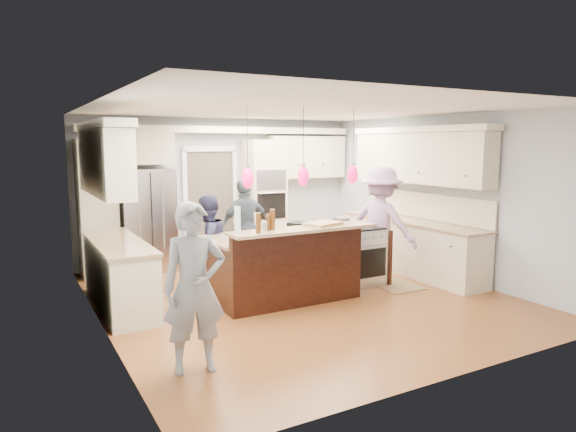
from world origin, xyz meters
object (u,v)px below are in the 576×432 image
Objects in this scene: kitchen_island at (282,265)px; island_range at (358,256)px; refrigerator at (147,220)px; person_far_left at (207,244)px; person_bar_end at (194,288)px.

island_range is (1.41, 0.08, -0.03)m from kitchen_island.
refrigerator is 2.91m from kitchen_island.
refrigerator is 1.22× the size of person_far_left.
refrigerator reaches higher than island_range.
person_bar_end is 1.14× the size of person_far_left.
island_range is 0.55× the size of person_bar_end.
refrigerator reaches higher than person_bar_end.
person_far_left is at bearing 77.29° from person_bar_end.
island_range is at bearing 137.49° from person_far_left.
island_range is 0.63× the size of person_far_left.
person_bar_end is (-0.60, -4.28, -0.06)m from refrigerator.
person_bar_end is (-3.31, -1.79, 0.38)m from island_range.
person_bar_end reaches higher than kitchen_island.
kitchen_island is 2.28× the size of island_range.
kitchen_island is 1.25× the size of person_bar_end.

